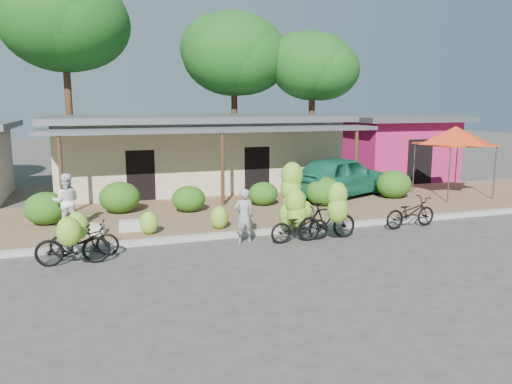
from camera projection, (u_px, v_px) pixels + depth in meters
ground at (283, 253)px, 13.07m from camera, size 100.00×100.00×0.00m
sidewalk at (231, 213)px, 17.72m from camera, size 60.00×6.00×0.12m
curb at (258, 232)px, 14.92m from camera, size 60.00×0.25×0.15m
shop_main at (196, 151)px, 22.96m from camera, size 13.00×8.50×3.35m
shop_pink at (391, 146)px, 26.34m from camera, size 6.00×6.00×3.25m
tree_far_center at (59, 18)px, 24.90m from camera, size 6.38×6.36×10.52m
tree_center_right at (230, 52)px, 28.43m from camera, size 5.96×5.91×9.04m
tree_near_right at (309, 65)px, 27.96m from camera, size 4.87×4.73×7.86m
hedge_0 at (46, 208)px, 15.64m from camera, size 1.32×1.19×1.03m
hedge_1 at (120, 197)px, 17.32m from camera, size 1.40×1.26×1.09m
hedge_2 at (189, 199)px, 17.52m from camera, size 1.18×1.06×0.92m
hedge_3 at (263, 194)px, 18.66m from camera, size 1.12×1.01×0.87m
hedge_4 at (324, 191)px, 18.59m from camera, size 1.37×1.24×1.07m
hedge_5 at (394, 184)px, 20.10m from camera, size 1.43×1.29×1.12m
red_canopy at (455, 135)px, 20.22m from camera, size 3.50×3.50×2.86m
bike_far_left at (83, 237)px, 12.63m from camera, size 1.83×1.35×1.30m
bike_left at (72, 242)px, 11.93m from camera, size 1.77×1.18×1.35m
bike_center at (296, 210)px, 14.30m from camera, size 1.81×1.18×2.22m
bike_right at (330, 216)px, 14.13m from camera, size 1.83×1.16×1.77m
bike_far_right at (410, 212)px, 15.73m from camera, size 1.92×0.83×0.98m
loose_banana_a at (149, 223)px, 14.49m from camera, size 0.54×0.46×0.68m
loose_banana_b at (219, 217)px, 15.13m from camera, size 0.55×0.47×0.69m
loose_banana_c at (305, 210)px, 16.40m from camera, size 0.49×0.42×0.61m
sack_near at (134, 225)px, 14.97m from camera, size 0.86×0.42×0.30m
sack_far at (91, 229)px, 14.54m from camera, size 0.81×0.53×0.28m
vendor at (244, 216)px, 13.89m from camera, size 0.58×0.39×1.56m
bystander at (66, 201)px, 15.09m from camera, size 0.86×0.69×1.69m
teal_van at (341, 176)px, 20.35m from camera, size 5.33×3.85×1.69m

